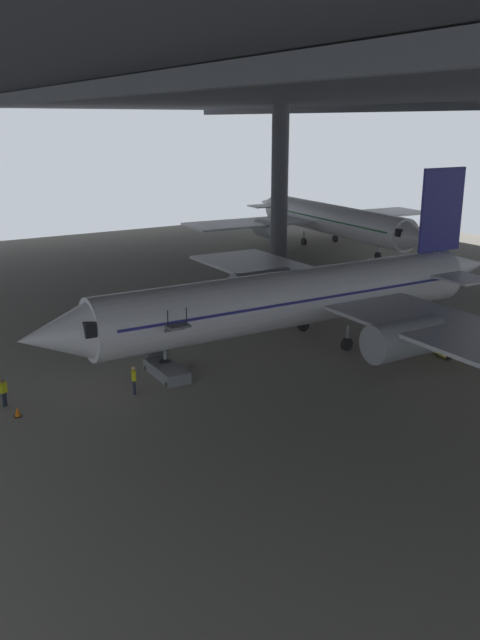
% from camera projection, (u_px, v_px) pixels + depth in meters
% --- Properties ---
extents(ground_plane, '(110.00, 110.00, 0.00)m').
position_uv_depth(ground_plane, '(232.00, 359.00, 44.10)').
color(ground_plane, gray).
extents(hangar_structure, '(121.00, 99.00, 18.04)m').
position_uv_depth(hangar_structure, '(399.00, 87.00, 46.14)').
color(hangar_structure, '#4C4F54').
rests_on(hangar_structure, ground_plane).
extents(airplane_main, '(36.42, 37.87, 11.82)m').
position_uv_depth(airplane_main, '(301.00, 297.00, 45.79)').
color(airplane_main, white).
rests_on(airplane_main, ground_plane).
extents(boarding_stairs, '(4.30, 1.59, 4.73)m').
position_uv_depth(boarding_stairs, '(167.00, 365.00, 40.93)').
color(boarding_stairs, slate).
rests_on(boarding_stairs, ground_plane).
extents(crew_worker_near_nose, '(0.38, 0.47, 1.62)m').
position_uv_depth(crew_worker_near_nose, '(4.00, 391.00, 36.56)').
color(crew_worker_near_nose, '#232838').
rests_on(crew_worker_near_nose, ground_plane).
extents(crew_worker_by_stairs, '(0.54, 0.30, 1.73)m').
position_uv_depth(crew_worker_by_stairs, '(134.00, 378.00, 38.13)').
color(crew_worker_by_stairs, '#232838').
rests_on(crew_worker_by_stairs, ground_plane).
extents(airplane_distant, '(35.91, 34.74, 11.26)m').
position_uv_depth(airplane_distant, '(330.00, 219.00, 83.06)').
color(airplane_distant, white).
rests_on(airplane_distant, ground_plane).
extents(traffic_cone_orange, '(0.36, 0.36, 0.60)m').
position_uv_depth(traffic_cone_orange, '(17.00, 412.00, 35.42)').
color(traffic_cone_orange, black).
rests_on(traffic_cone_orange, ground_plane).
extents(baggage_tug, '(1.59, 2.36, 0.90)m').
position_uv_depth(baggage_tug, '(453.00, 348.00, 44.56)').
color(baggage_tug, yellow).
rests_on(baggage_tug, ground_plane).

